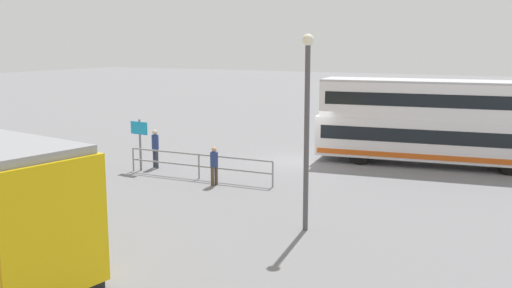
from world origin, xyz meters
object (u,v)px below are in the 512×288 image
(info_sign, at_px, (140,136))
(street_lamp, at_px, (307,116))
(pedestrian_crossing, at_px, (214,163))
(double_decker_bus, at_px, (440,122))
(pedestrian_near_railing, at_px, (155,146))

(info_sign, xyz_separation_m, street_lamp, (-9.87, 4.54, 1.97))
(pedestrian_crossing, xyz_separation_m, street_lamp, (-5.46, 3.66, 2.66))
(double_decker_bus, relative_size, pedestrian_near_railing, 6.47)
(pedestrian_near_railing, xyz_separation_m, street_lamp, (-9.58, 5.30, 2.53))
(pedestrian_crossing, height_order, info_sign, info_sign)
(info_sign, bearing_deg, double_decker_bus, -148.60)
(double_decker_bus, relative_size, pedestrian_crossing, 7.26)
(pedestrian_crossing, bearing_deg, pedestrian_near_railing, -21.71)
(double_decker_bus, xyz_separation_m, street_lamp, (2.01, 11.79, 1.52))
(double_decker_bus, height_order, pedestrian_crossing, double_decker_bus)
(double_decker_bus, distance_m, pedestrian_crossing, 11.10)
(pedestrian_near_railing, bearing_deg, double_decker_bus, -150.75)
(double_decker_bus, relative_size, info_sign, 4.95)
(info_sign, bearing_deg, street_lamp, 155.31)
(double_decker_bus, distance_m, pedestrian_near_railing, 13.33)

